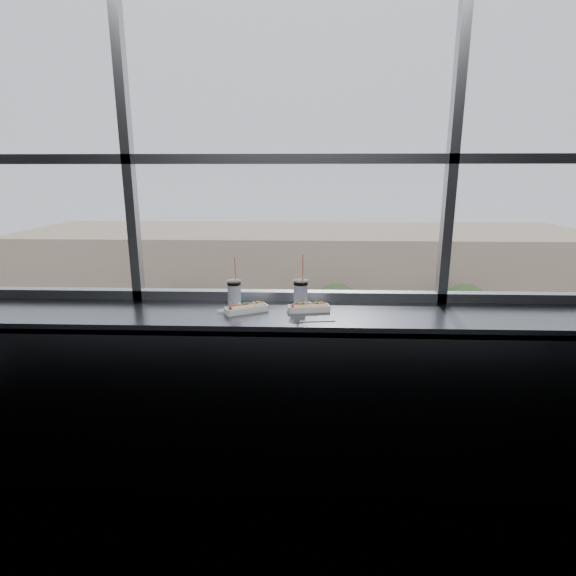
{
  "coord_description": "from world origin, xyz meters",
  "views": [
    {
      "loc": [
        0.11,
        -1.37,
        1.91
      ],
      "look_at": [
        0.01,
        1.23,
        1.25
      ],
      "focal_mm": 28.0,
      "sensor_mm": 36.0,
      "label": 1
    }
  ],
  "objects_px": {
    "pedestrian_d": "(424,346)",
    "tree_left": "(172,309)",
    "car_near_a": "(52,427)",
    "soda_cup_right": "(301,293)",
    "car_near_b": "(160,428)",
    "wrapper": "(222,311)",
    "pedestrian_b": "(264,335)",
    "hotdog_tray_right": "(309,307)",
    "tree_right": "(465,308)",
    "hotdog_tray_left": "(246,308)",
    "loose_straw": "(318,321)",
    "tree_center": "(336,308)",
    "soda_cup_left": "(234,292)",
    "car_far_c": "(480,364)",
    "car_near_c": "(272,432)",
    "car_far_b": "(316,364)",
    "car_near_d": "(491,434)",
    "car_near_e": "(565,435)",
    "car_far_a": "(170,359)",
    "pedestrian_a": "(240,346)"
  },
  "relations": [
    {
      "from": "car_near_b",
      "to": "pedestrian_d",
      "type": "bearing_deg",
      "value": -50.97
    },
    {
      "from": "car_near_a",
      "to": "pedestrian_d",
      "type": "xyz_separation_m",
      "value": [
        20.54,
        10.9,
        0.13
      ]
    },
    {
      "from": "soda_cup_left",
      "to": "car_near_e",
      "type": "relative_size",
      "value": 0.05
    },
    {
      "from": "pedestrian_b",
      "to": "car_far_a",
      "type": "bearing_deg",
      "value": -48.74
    },
    {
      "from": "soda_cup_right",
      "to": "tree_center",
      "type": "distance_m",
      "value": 29.57
    },
    {
      "from": "loose_straw",
      "to": "car_far_c",
      "type": "relative_size",
      "value": 0.03
    },
    {
      "from": "soda_cup_left",
      "to": "pedestrian_b",
      "type": "bearing_deg",
      "value": 95.04
    },
    {
      "from": "hotdog_tray_right",
      "to": "pedestrian_d",
      "type": "xyz_separation_m",
      "value": [
        8.36,
        27.16,
        -10.94
      ]
    },
    {
      "from": "tree_center",
      "to": "car_near_e",
      "type": "bearing_deg",
      "value": -50.75
    },
    {
      "from": "loose_straw",
      "to": "car_far_a",
      "type": "relative_size",
      "value": 0.03
    },
    {
      "from": "hotdog_tray_right",
      "to": "tree_center",
      "type": "bearing_deg",
      "value": 75.73
    },
    {
      "from": "car_near_d",
      "to": "tree_left",
      "type": "relative_size",
      "value": 1.32
    },
    {
      "from": "wrapper",
      "to": "car_near_d",
      "type": "height_order",
      "value": "wrapper"
    },
    {
      "from": "pedestrian_b",
      "to": "tree_left",
      "type": "distance_m",
      "value": 7.05
    },
    {
      "from": "hotdog_tray_right",
      "to": "pedestrian_b",
      "type": "xyz_separation_m",
      "value": [
        -3.04,
        29.27,
        -11.07
      ]
    },
    {
      "from": "hotdog_tray_right",
      "to": "tree_center",
      "type": "xyz_separation_m",
      "value": [
        2.27,
        28.26,
        -8.49
      ]
    },
    {
      "from": "soda_cup_right",
      "to": "car_far_c",
      "type": "distance_m",
      "value": 28.87
    },
    {
      "from": "wrapper",
      "to": "soda_cup_right",
      "type": "bearing_deg",
      "value": 11.14
    },
    {
      "from": "hotdog_tray_left",
      "to": "loose_straw",
      "type": "distance_m",
      "value": 0.46
    },
    {
      "from": "loose_straw",
      "to": "pedestrian_a",
      "type": "height_order",
      "value": "loose_straw"
    },
    {
      "from": "loose_straw",
      "to": "car_near_e",
      "type": "relative_size",
      "value": 0.03
    },
    {
      "from": "soda_cup_right",
      "to": "wrapper",
      "type": "relative_size",
      "value": 4.04
    },
    {
      "from": "hotdog_tray_right",
      "to": "tree_right",
      "type": "relative_size",
      "value": 0.05
    },
    {
      "from": "wrapper",
      "to": "car_far_b",
      "type": "height_order",
      "value": "wrapper"
    },
    {
      "from": "wrapper",
      "to": "tree_right",
      "type": "height_order",
      "value": "wrapper"
    },
    {
      "from": "soda_cup_left",
      "to": "car_far_b",
      "type": "height_order",
      "value": "soda_cup_left"
    },
    {
      "from": "car_near_a",
      "to": "car_far_a",
      "type": "distance_m",
      "value": 8.7
    },
    {
      "from": "car_near_a",
      "to": "pedestrian_d",
      "type": "relative_size",
      "value": 2.62
    },
    {
      "from": "car_far_a",
      "to": "tree_right",
      "type": "distance_m",
      "value": 20.64
    },
    {
      "from": "tree_left",
      "to": "car_far_a",
      "type": "bearing_deg",
      "value": -77.95
    },
    {
      "from": "pedestrian_d",
      "to": "tree_center",
      "type": "relative_size",
      "value": 0.43
    },
    {
      "from": "car_far_c",
      "to": "hotdog_tray_right",
      "type": "bearing_deg",
      "value": 147.75
    },
    {
      "from": "soda_cup_left",
      "to": "car_far_c",
      "type": "distance_m",
      "value": 29.02
    },
    {
      "from": "car_near_c",
      "to": "hotdog_tray_left",
      "type": "bearing_deg",
      "value": -174.54
    },
    {
      "from": "car_far_a",
      "to": "pedestrian_d",
      "type": "xyz_separation_m",
      "value": [
        17.12,
        2.9,
        -0.04
      ]
    },
    {
      "from": "car_near_a",
      "to": "car_far_b",
      "type": "relative_size",
      "value": 1.01
    },
    {
      "from": "pedestrian_a",
      "to": "pedestrian_b",
      "type": "bearing_deg",
      "value": 144.07
    },
    {
      "from": "car_near_a",
      "to": "pedestrian_b",
      "type": "xyz_separation_m",
      "value": [
        9.13,
        13.02,
        -0.0
      ]
    },
    {
      "from": "pedestrian_b",
      "to": "tree_right",
      "type": "xyz_separation_m",
      "value": [
        14.38,
        -1.02,
        2.61
      ]
    },
    {
      "from": "car_near_c",
      "to": "loose_straw",
      "type": "bearing_deg",
      "value": -173.1
    },
    {
      "from": "car_far_c",
      "to": "car_near_c",
      "type": "height_order",
      "value": "car_far_c"
    },
    {
      "from": "soda_cup_right",
      "to": "car_near_b",
      "type": "relative_size",
      "value": 0.05
    },
    {
      "from": "hotdog_tray_right",
      "to": "soda_cup_right",
      "type": "bearing_deg",
      "value": 122.99
    },
    {
      "from": "pedestrian_d",
      "to": "tree_left",
      "type": "xyz_separation_m",
      "value": [
        -17.98,
        1.1,
        2.19
      ]
    },
    {
      "from": "car_near_b",
      "to": "tree_left",
      "type": "xyz_separation_m",
      "value": [
        -2.73,
        12.0,
        2.25
      ]
    },
    {
      "from": "car_near_c",
      "to": "soda_cup_right",
      "type": "bearing_deg",
      "value": -173.37
    },
    {
      "from": "car_near_c",
      "to": "car_near_a",
      "type": "bearing_deg",
      "value": 91.46
    },
    {
      "from": "wrapper",
      "to": "car_near_a",
      "type": "xyz_separation_m",
      "value": [
        -11.65,
        16.29,
        -11.06
      ]
    },
    {
      "from": "car_near_c",
      "to": "tree_right",
      "type": "relative_size",
      "value": 1.1
    },
    {
      "from": "wrapper",
      "to": "pedestrian_b",
      "type": "distance_m",
      "value": 31.43
    }
  ]
}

